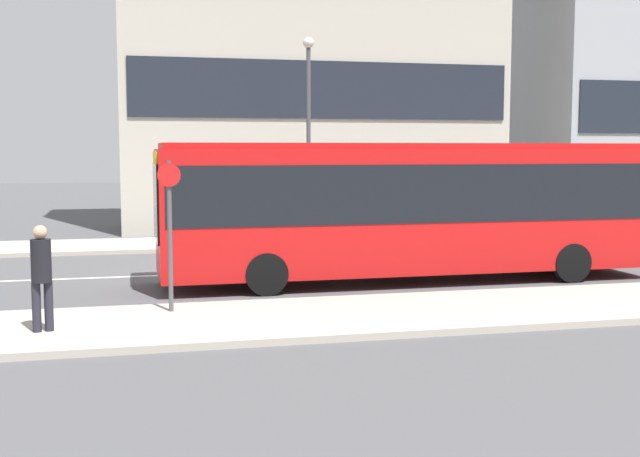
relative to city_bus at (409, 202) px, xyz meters
name	(u,v)px	position (x,y,z in m)	size (l,w,h in m)	color
ground_plane	(226,273)	(-4.23, 2.24, -1.94)	(120.00, 120.00, 0.00)	#4F4F51
sidewalk_near	(267,320)	(-4.23, -4.01, -1.88)	(44.00, 3.50, 0.13)	#B2A899
sidewalk_far	(204,243)	(-4.23, 8.49, -1.88)	(44.00, 3.50, 0.13)	#B2A899
lane_centerline	(226,273)	(-4.23, 2.24, -1.94)	(41.80, 0.16, 0.01)	silver
city_bus	(409,202)	(0.00, 0.00, 0.00)	(12.18, 2.59, 3.38)	red
parked_car_0	(566,226)	(7.58, 5.55, -1.27)	(4.64, 1.78, 1.44)	maroon
pedestrian_near_stop	(41,271)	(-8.16, -4.30, -0.76)	(0.35, 0.34, 1.83)	#23232D
bus_stop_sign	(170,224)	(-5.94, -3.08, -0.13)	(0.44, 0.12, 2.89)	#4C4C51
street_lamp	(309,118)	(-0.84, 7.45, 2.31)	(0.36, 0.36, 6.74)	#4C4C51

